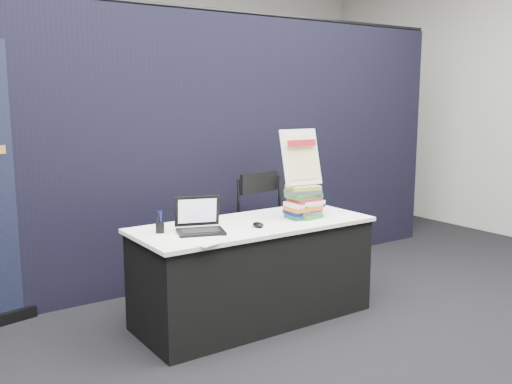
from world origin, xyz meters
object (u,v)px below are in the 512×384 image
at_px(display_table, 253,271).
at_px(book_stack_tall, 303,202).
at_px(info_sign, 301,158).
at_px(stacking_chair, 271,227).
at_px(laptop, 198,224).
at_px(book_stack_short, 309,209).

height_order(display_table, book_stack_tall, book_stack_tall).
bearing_deg(info_sign, stacking_chair, 86.15).
bearing_deg(stacking_chair, laptop, -164.91).
relative_size(book_stack_tall, stacking_chair, 0.25).
bearing_deg(book_stack_short, info_sign, 121.44).
bearing_deg(stacking_chair, display_table, -148.57).
xyz_separation_m(laptop, info_sign, (0.90, -0.01, 0.41)).
xyz_separation_m(laptop, book_stack_tall, (0.90, -0.04, 0.07)).
distance_m(display_table, laptop, 0.65).
distance_m(display_table, book_stack_tall, 0.65).
bearing_deg(laptop, book_stack_short, 14.68).
relative_size(book_stack_tall, book_stack_short, 1.29).
distance_m(book_stack_tall, stacking_chair, 0.60).
distance_m(info_sign, stacking_chair, 0.81).
xyz_separation_m(display_table, info_sign, (0.42, -0.04, 0.84)).
relative_size(book_stack_tall, info_sign, 0.57).
bearing_deg(laptop, display_table, 22.37).
distance_m(display_table, info_sign, 0.94).
distance_m(display_table, stacking_chair, 0.69).
relative_size(display_table, stacking_chair, 1.76).
relative_size(info_sign, stacking_chair, 0.43).
bearing_deg(display_table, laptop, -176.57).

